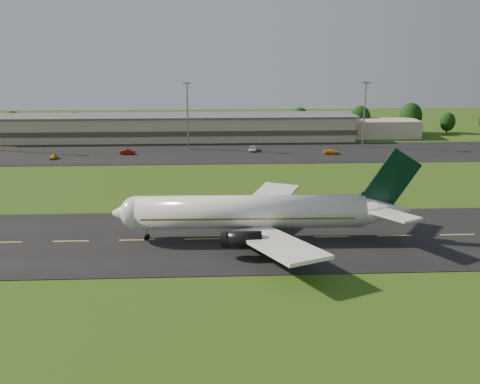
{
  "coord_description": "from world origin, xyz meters",
  "views": [
    {
      "loc": [
        13.34,
        -84.93,
        32.28
      ],
      "look_at": [
        17.73,
        8.0,
        6.0
      ],
      "focal_mm": 40.0,
      "sensor_mm": 36.0,
      "label": 1
    }
  ],
  "objects_px": {
    "terminal": "(195,128)",
    "service_vehicle_d": "(331,152)",
    "light_mast_centre": "(187,108)",
    "service_vehicle_c": "(253,149)",
    "light_mast_east": "(365,107)",
    "service_vehicle_a": "(53,156)",
    "airliner": "(256,212)",
    "service_vehicle_b": "(128,152)"
  },
  "relations": [
    {
      "from": "airliner",
      "to": "service_vehicle_c",
      "type": "distance_m",
      "value": 74.93
    },
    {
      "from": "terminal",
      "to": "service_vehicle_c",
      "type": "height_order",
      "value": "terminal"
    },
    {
      "from": "terminal",
      "to": "service_vehicle_d",
      "type": "xyz_separation_m",
      "value": [
        41.3,
        -27.26,
        -3.23
      ]
    },
    {
      "from": "terminal",
      "to": "service_vehicle_c",
      "type": "xyz_separation_m",
      "value": [
        18.54,
        -21.54,
        -3.17
      ]
    },
    {
      "from": "terminal",
      "to": "light_mast_centre",
      "type": "relative_size",
      "value": 7.13
    },
    {
      "from": "light_mast_centre",
      "to": "service_vehicle_a",
      "type": "bearing_deg",
      "value": -159.98
    },
    {
      "from": "service_vehicle_b",
      "to": "service_vehicle_d",
      "type": "xyz_separation_m",
      "value": [
        60.26,
        -2.4,
        -0.06
      ]
    },
    {
      "from": "light_mast_centre",
      "to": "service_vehicle_b",
      "type": "xyz_separation_m",
      "value": [
        -17.55,
        -8.68,
        -11.91
      ]
    },
    {
      "from": "service_vehicle_b",
      "to": "light_mast_east",
      "type": "bearing_deg",
      "value": -76.95
    },
    {
      "from": "light_mast_centre",
      "to": "service_vehicle_a",
      "type": "height_order",
      "value": "light_mast_centre"
    },
    {
      "from": "service_vehicle_b",
      "to": "service_vehicle_c",
      "type": "distance_m",
      "value": 37.64
    },
    {
      "from": "terminal",
      "to": "light_mast_centre",
      "type": "height_order",
      "value": "light_mast_centre"
    },
    {
      "from": "light_mast_east",
      "to": "service_vehicle_d",
      "type": "xyz_separation_m",
      "value": [
        -12.29,
        -11.08,
        -11.97
      ]
    },
    {
      "from": "service_vehicle_c",
      "to": "airliner",
      "type": "bearing_deg",
      "value": -81.61
    },
    {
      "from": "light_mast_centre",
      "to": "service_vehicle_a",
      "type": "relative_size",
      "value": 5.36
    },
    {
      "from": "airliner",
      "to": "light_mast_east",
      "type": "xyz_separation_m",
      "value": [
        40.01,
        80.02,
        8.08
      ]
    },
    {
      "from": "service_vehicle_b",
      "to": "airliner",
      "type": "bearing_deg",
      "value": -149.25
    },
    {
      "from": "terminal",
      "to": "service_vehicle_c",
      "type": "relative_size",
      "value": 28.14
    },
    {
      "from": "terminal",
      "to": "service_vehicle_d",
      "type": "bearing_deg",
      "value": -33.42
    },
    {
      "from": "light_mast_centre",
      "to": "service_vehicle_c",
      "type": "height_order",
      "value": "light_mast_centre"
    },
    {
      "from": "terminal",
      "to": "service_vehicle_b",
      "type": "height_order",
      "value": "terminal"
    },
    {
      "from": "light_mast_east",
      "to": "service_vehicle_c",
      "type": "xyz_separation_m",
      "value": [
        -35.06,
        -5.35,
        -11.92
      ]
    },
    {
      "from": "light_mast_centre",
      "to": "service_vehicle_c",
      "type": "bearing_deg",
      "value": -15.03
    },
    {
      "from": "airliner",
      "to": "light_mast_east",
      "type": "height_order",
      "value": "light_mast_east"
    },
    {
      "from": "terminal",
      "to": "service_vehicle_c",
      "type": "distance_m",
      "value": 28.59
    },
    {
      "from": "light_mast_centre",
      "to": "light_mast_east",
      "type": "relative_size",
      "value": 1.0
    },
    {
      "from": "service_vehicle_b",
      "to": "service_vehicle_d",
      "type": "relative_size",
      "value": 0.96
    },
    {
      "from": "terminal",
      "to": "service_vehicle_b",
      "type": "xyz_separation_m",
      "value": [
        -18.96,
        -24.86,
        -3.16
      ]
    },
    {
      "from": "airliner",
      "to": "terminal",
      "type": "relative_size",
      "value": 0.35
    },
    {
      "from": "service_vehicle_d",
      "to": "service_vehicle_b",
      "type": "bearing_deg",
      "value": 94.98
    },
    {
      "from": "service_vehicle_c",
      "to": "service_vehicle_a",
      "type": "bearing_deg",
      "value": -159.53
    },
    {
      "from": "service_vehicle_a",
      "to": "service_vehicle_b",
      "type": "height_order",
      "value": "service_vehicle_b"
    },
    {
      "from": "service_vehicle_a",
      "to": "service_vehicle_c",
      "type": "relative_size",
      "value": 0.74
    },
    {
      "from": "airliner",
      "to": "service_vehicle_a",
      "type": "distance_m",
      "value": 84.77
    },
    {
      "from": "light_mast_centre",
      "to": "service_vehicle_b",
      "type": "bearing_deg",
      "value": -153.7
    },
    {
      "from": "light_mast_centre",
      "to": "service_vehicle_d",
      "type": "bearing_deg",
      "value": -14.54
    },
    {
      "from": "airliner",
      "to": "light_mast_centre",
      "type": "xyz_separation_m",
      "value": [
        -14.99,
        80.02,
        8.08
      ]
    },
    {
      "from": "light_mast_centre",
      "to": "light_mast_east",
      "type": "height_order",
      "value": "same"
    },
    {
      "from": "light_mast_centre",
      "to": "service_vehicle_d",
      "type": "relative_size",
      "value": 4.44
    },
    {
      "from": "light_mast_centre",
      "to": "service_vehicle_b",
      "type": "height_order",
      "value": "light_mast_centre"
    },
    {
      "from": "service_vehicle_a",
      "to": "light_mast_centre",
      "type": "bearing_deg",
      "value": 17.96
    },
    {
      "from": "light_mast_centre",
      "to": "light_mast_east",
      "type": "xyz_separation_m",
      "value": [
        55.0,
        0.0,
        0.0
      ]
    }
  ]
}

